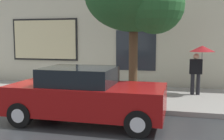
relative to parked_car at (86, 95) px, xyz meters
The scene contains 6 objects.
ground_plane 1.30m from the parked_car, behind, with size 60.00×60.00×0.00m, color #282B2D.
sidewalk 3.37m from the parked_car, 108.96° to the left, with size 20.00×4.00×0.15m, color gray.
building_facade 6.36m from the parked_car, 101.06° to the left, with size 20.00×0.67×7.00m.
parked_car is the anchor object (origin of this frame).
fire_hydrant 2.85m from the parked_car, 135.22° to the left, with size 0.30×0.44×0.74m.
pedestrian_with_umbrella 4.95m from the parked_car, 49.93° to the left, with size 0.92×0.92×1.83m.
Camera 1 is at (3.50, -7.01, 2.25)m, focal length 44.38 mm.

